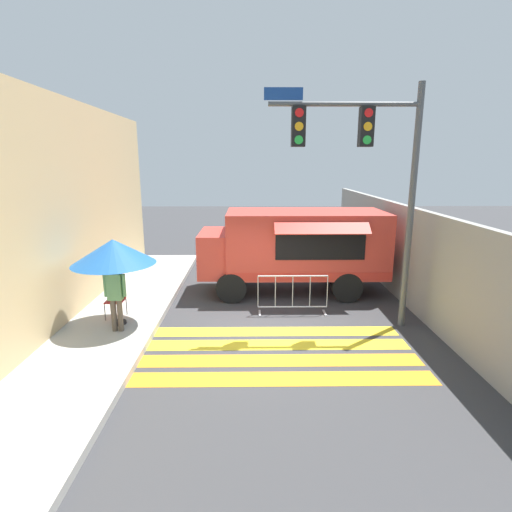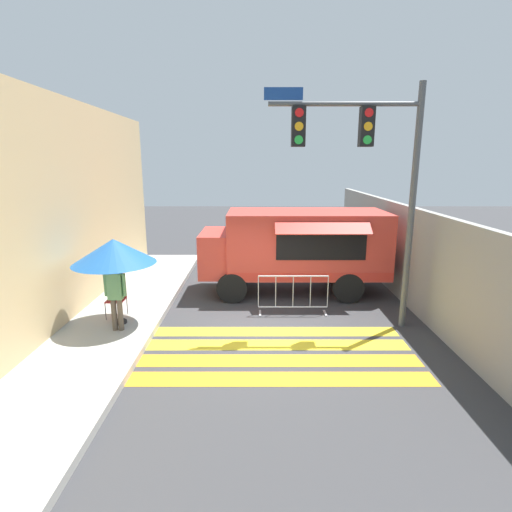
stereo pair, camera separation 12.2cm
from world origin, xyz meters
name	(u,v)px [view 2 (the right image)]	position (x,y,z in m)	size (l,w,h in m)	color
ground_plane	(269,333)	(0.00, 0.00, 0.00)	(60.00, 60.00, 0.00)	#38383A
sidewalk_left	(67,330)	(-5.07, 0.00, 0.08)	(4.40, 16.00, 0.17)	#A8A59E
building_left_facade	(44,218)	(-5.32, 0.00, 2.91)	(0.25, 16.00, 5.83)	#DBBC84
concrete_wall_right	(400,251)	(4.24, 3.00, 1.46)	(0.20, 16.00, 2.92)	gray
crosswalk_painted	(271,352)	(0.00, -1.06, 0.00)	(6.40, 2.84, 0.01)	orange
food_truck	(291,245)	(0.82, 3.32, 1.58)	(5.89, 2.79, 2.67)	#D13D33
traffic_signal_pole	(366,160)	(2.30, 0.46, 4.23)	(3.73, 0.29, 6.00)	#515456
patio_umbrella	(113,252)	(-3.85, 0.25, 2.05)	(2.03, 2.03, 2.19)	black
folding_chair	(116,296)	(-4.05, 0.76, 0.72)	(0.45, 0.45, 0.92)	#4C4C51
vendor_person	(115,292)	(-3.73, -0.19, 1.14)	(0.53, 0.22, 1.70)	brown
barricade_front	(292,295)	(0.69, 1.32, 0.56)	(1.97, 0.44, 1.13)	#B7BABF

